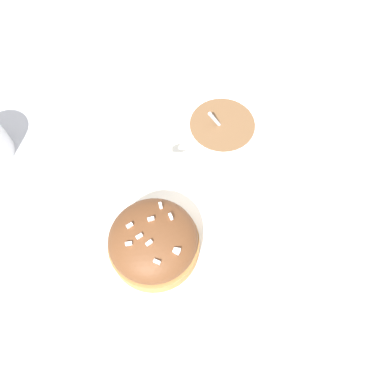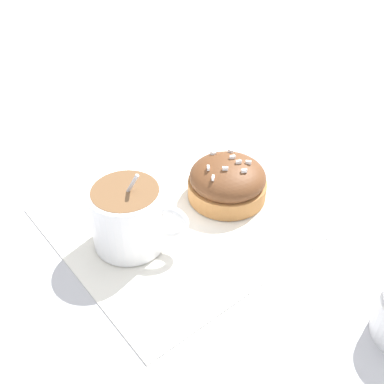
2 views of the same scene
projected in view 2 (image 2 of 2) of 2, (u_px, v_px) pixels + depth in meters
ground_plane at (181, 219)px, 0.56m from camera, size 3.00×3.00×0.00m
paper_napkin at (181, 218)px, 0.56m from camera, size 0.32×0.30×0.00m
coffee_cup at (129, 214)px, 0.50m from camera, size 0.08×0.10×0.10m
frosted_pastry at (227, 181)px, 0.58m from camera, size 0.10×0.10×0.06m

